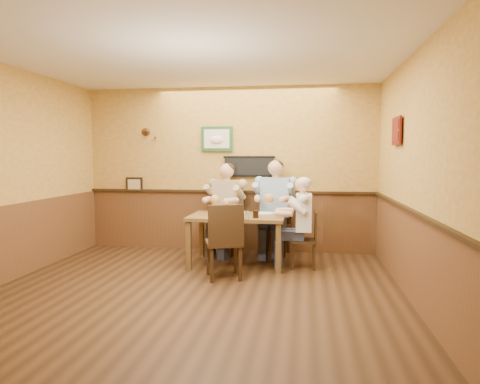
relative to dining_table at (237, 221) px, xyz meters
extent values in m
plane|color=#301D0E|center=(-0.31, -1.49, -0.66)|extent=(5.00, 5.00, 0.00)
cube|color=silver|center=(-0.31, -1.49, 2.14)|extent=(5.00, 5.00, 0.02)
cube|color=gold|center=(-0.31, 1.01, 0.74)|extent=(5.00, 0.02, 2.80)
cube|color=gold|center=(-0.31, -3.99, 0.74)|extent=(5.00, 0.02, 2.80)
cube|color=gold|center=(2.19, -1.49, 0.74)|extent=(0.02, 5.00, 2.80)
cube|color=brown|center=(-0.31, 0.99, -0.16)|extent=(5.00, 0.02, 1.00)
cube|color=brown|center=(2.17, -1.49, -0.16)|extent=(0.02, 5.00, 1.00)
cube|color=black|center=(0.05, 0.97, 0.79)|extent=(0.88, 0.03, 0.34)
cube|color=#1C5125|center=(-0.51, 0.97, 1.26)|extent=(0.54, 0.03, 0.42)
cube|color=black|center=(-2.01, 0.97, 0.46)|extent=(0.30, 0.03, 0.26)
cube|color=maroon|center=(2.15, -0.44, 1.29)|extent=(0.03, 0.48, 0.36)
cube|color=brown|center=(0.00, 0.00, 0.07)|extent=(1.40, 0.90, 0.05)
cube|color=brown|center=(-0.64, -0.39, -0.31)|extent=(0.07, 0.07, 0.70)
cube|color=brown|center=(0.64, -0.39, -0.31)|extent=(0.07, 0.07, 0.70)
cube|color=brown|center=(-0.64, 0.39, -0.31)|extent=(0.07, 0.07, 0.70)
cube|color=brown|center=(0.64, 0.39, -0.31)|extent=(0.07, 0.07, 0.70)
cylinder|color=white|center=(-0.24, -0.30, 0.16)|extent=(0.11, 0.11, 0.13)
cylinder|color=white|center=(0.19, -0.38, 0.15)|extent=(0.08, 0.08, 0.12)
cylinder|color=black|center=(0.31, -0.26, 0.15)|extent=(0.10, 0.10, 0.11)
cylinder|color=#B53113|center=(-0.13, -0.11, 0.19)|extent=(0.06, 0.06, 0.20)
cylinder|color=silver|center=(-0.10, 0.04, 0.13)|extent=(0.03, 0.03, 0.08)
cylinder|color=black|center=(0.02, 0.01, 0.14)|extent=(0.03, 0.03, 0.09)
cylinder|color=white|center=(-0.29, 0.24, 0.10)|extent=(0.33, 0.33, 0.02)
cylinder|color=white|center=(0.40, 0.22, 0.10)|extent=(0.31, 0.31, 0.02)
camera|label=1|loc=(0.99, -6.23, 0.97)|focal=32.00mm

